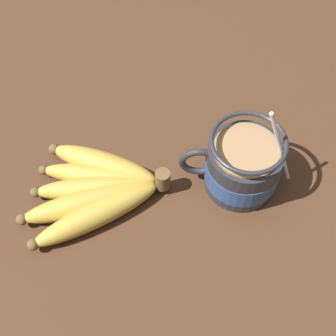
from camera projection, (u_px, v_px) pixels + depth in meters
table at (185, 175)px, 66.35cm from camera, size 121.37×121.37×3.72cm
coffee_mug at (242, 166)px, 60.24cm from camera, size 14.85×9.77×14.67cm
banana_bunch at (97, 189)px, 60.98cm from camera, size 19.21×17.23×4.01cm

